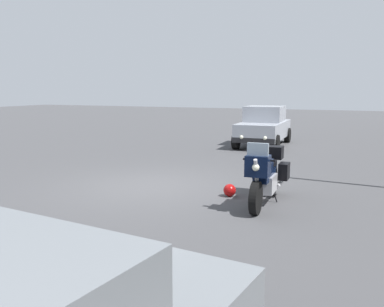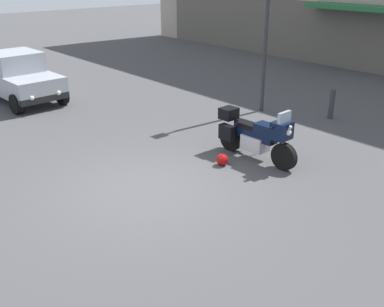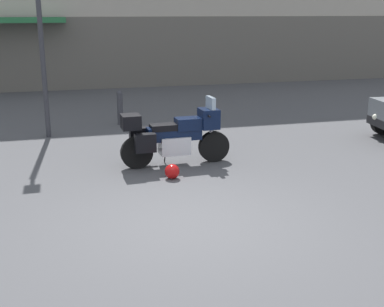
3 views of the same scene
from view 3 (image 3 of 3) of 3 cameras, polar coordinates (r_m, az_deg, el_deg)
ground_plane at (r=7.59m, az=0.09°, el=-7.75°), size 80.00×80.00×0.00m
motorcycle at (r=10.18m, az=-2.06°, el=2.06°), size 2.26×0.77×1.36m
helmet at (r=9.46m, az=-2.25°, el=-2.03°), size 0.28×0.28×0.28m
streetlamp_curbside at (r=12.63m, az=-16.81°, el=14.68°), size 0.28×0.94×4.82m
bollard_curbside at (r=14.07m, az=-8.10°, el=5.27°), size 0.16×0.16×0.95m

